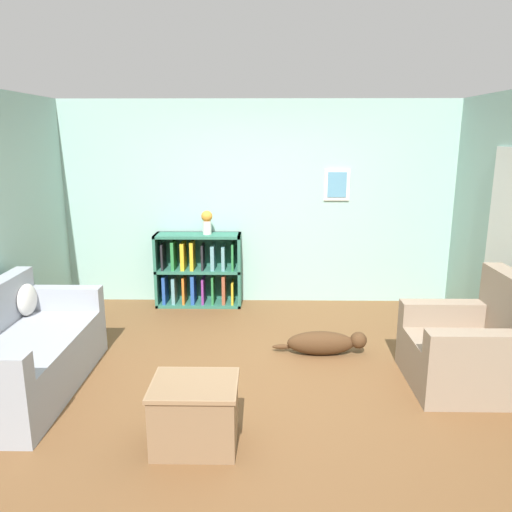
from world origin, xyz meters
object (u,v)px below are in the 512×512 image
(couch, at_px, (18,355))
(coffee_table, at_px, (195,412))
(vase, at_px, (207,221))
(bookshelf, at_px, (198,271))
(recliner_chair, at_px, (472,348))
(dog, at_px, (324,343))

(couch, relative_size, coffee_table, 2.84)
(coffee_table, bearing_deg, vase, 94.40)
(bookshelf, bearing_deg, couch, -118.70)
(recliner_chair, bearing_deg, coffee_table, -158.43)
(coffee_table, bearing_deg, bookshelf, 96.82)
(bookshelf, relative_size, recliner_chair, 1.09)
(recliner_chair, xyz_separation_m, dog, (-1.21, 0.61, -0.22))
(recliner_chair, xyz_separation_m, vase, (-2.54, 2.11, 0.76))
(recliner_chair, height_order, vase, vase)
(couch, distance_m, bookshelf, 2.62)
(recliner_chair, distance_m, vase, 3.39)
(bookshelf, height_order, vase, vase)
(dog, bearing_deg, vase, 131.62)
(couch, distance_m, vase, 2.77)
(dog, bearing_deg, bookshelf, 133.94)
(recliner_chair, xyz_separation_m, coffee_table, (-2.31, -0.91, -0.09))
(vase, bearing_deg, coffee_table, -85.60)
(coffee_table, distance_m, dog, 1.89)
(couch, relative_size, recliner_chair, 1.72)
(couch, bearing_deg, coffee_table, -24.95)
(coffee_table, distance_m, vase, 3.15)
(couch, height_order, coffee_table, couch)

